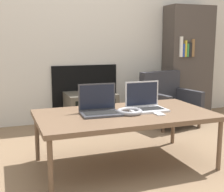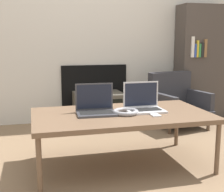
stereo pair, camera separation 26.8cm
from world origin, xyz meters
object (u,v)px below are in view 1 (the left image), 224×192
laptop_right (145,104)px  armchair (167,100)px  headphones (130,111)px  phone (158,114)px  laptop_left (99,107)px  tv (90,109)px

laptop_right → armchair: (0.76, 0.95, -0.19)m
headphones → armchair: 1.40m
phone → armchair: size_ratio=0.19×
laptop_left → phone: size_ratio=2.47×
laptop_right → tv: bearing=95.7°
laptop_left → laptop_right: bearing=3.0°
laptop_left → tv: bearing=79.9°
laptop_left → headphones: laptop_left is taller
armchair → phone: bearing=-136.0°
tv → armchair: armchair is taller
laptop_left → headphones: size_ratio=1.55×
laptop_right → phone: (0.03, -0.18, -0.05)m
headphones → tv: bearing=87.4°
laptop_left → tv: (0.28, 1.22, -0.30)m
laptop_left → phone: bearing=-19.4°
laptop_left → phone: 0.46m
laptop_left → laptop_right: same height
laptop_right → tv: laptop_right is taller
laptop_right → laptop_left: bearing=-179.8°
phone → laptop_left: bearing=157.6°
laptop_left → armchair: size_ratio=0.47×
laptop_left → armchair: laptop_left is taller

